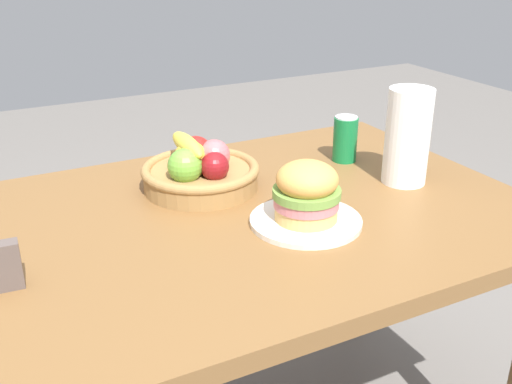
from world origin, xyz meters
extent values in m
cube|color=brown|center=(0.00, 0.00, 0.73)|extent=(1.40, 0.90, 0.04)
cylinder|color=brown|center=(0.62, 0.37, 0.35)|extent=(0.07, 0.07, 0.71)
cylinder|color=silver|center=(0.13, -0.11, 0.76)|extent=(0.24, 0.24, 0.01)
cylinder|color=#DBAD60|center=(0.13, -0.11, 0.78)|extent=(0.14, 0.14, 0.03)
cylinder|color=#C67075|center=(0.13, -0.11, 0.80)|extent=(0.14, 0.14, 0.02)
cylinder|color=olive|center=(0.13, -0.11, 0.82)|extent=(0.15, 0.15, 0.02)
ellipsoid|color=#DF9F4D|center=(0.13, -0.11, 0.85)|extent=(0.13, 0.13, 0.08)
cylinder|color=#147238|center=(0.43, 0.17, 0.81)|extent=(0.07, 0.07, 0.12)
cylinder|color=silver|center=(0.43, 0.17, 0.87)|extent=(0.06, 0.06, 0.00)
cylinder|color=#9E7542|center=(0.01, 0.17, 0.78)|extent=(0.28, 0.28, 0.05)
torus|color=#9E7542|center=(0.01, 0.17, 0.80)|extent=(0.29, 0.29, 0.02)
sphere|color=#D16066|center=(0.05, 0.18, 0.83)|extent=(0.08, 0.08, 0.08)
sphere|color=red|center=(0.01, 0.21, 0.83)|extent=(0.08, 0.08, 0.08)
sphere|color=gold|center=(-0.01, 0.19, 0.83)|extent=(0.08, 0.08, 0.08)
sphere|color=#6BAD38|center=(-0.05, 0.14, 0.83)|extent=(0.08, 0.08, 0.08)
sphere|color=maroon|center=(0.02, 0.11, 0.83)|extent=(0.07, 0.07, 0.07)
ellipsoid|color=yellow|center=(-0.02, 0.19, 0.86)|extent=(0.06, 0.18, 0.05)
cylinder|color=white|center=(0.48, -0.02, 0.87)|extent=(0.11, 0.11, 0.24)
cube|color=#594C47|center=(-0.47, -0.09, 0.80)|extent=(0.06, 0.03, 0.09)
camera|label=1|loc=(-0.50, -1.11, 1.34)|focal=42.25mm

